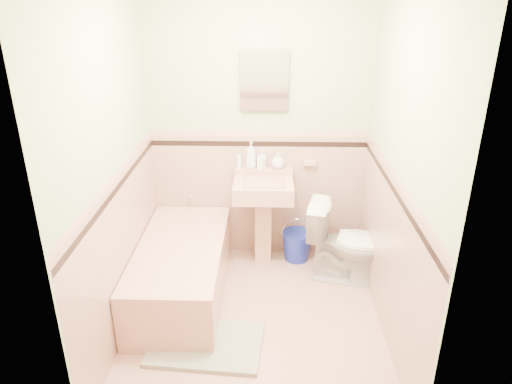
{
  "coord_description": "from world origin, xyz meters",
  "views": [
    {
      "loc": [
        0.09,
        -3.09,
        2.44
      ],
      "look_at": [
        0.0,
        0.25,
        1.0
      ],
      "focal_mm": 33.43,
      "sensor_mm": 36.0,
      "label": 1
    }
  ],
  "objects_px": {
    "sink": "(263,223)",
    "soap_bottle_right": "(278,160)",
    "shoe": "(194,333)",
    "medicine_cabinet": "(264,80)",
    "toilet": "(348,243)",
    "soap_bottle_mid": "(262,159)",
    "bathtub": "(182,271)",
    "soap_bottle_left": "(251,155)",
    "bucket": "(297,246)"
  },
  "relations": [
    {
      "from": "sink",
      "to": "soap_bottle_right",
      "type": "height_order",
      "value": "soap_bottle_right"
    },
    {
      "from": "sink",
      "to": "shoe",
      "type": "height_order",
      "value": "sink"
    },
    {
      "from": "medicine_cabinet",
      "to": "toilet",
      "type": "bearing_deg",
      "value": -31.07
    },
    {
      "from": "medicine_cabinet",
      "to": "soap_bottle_right",
      "type": "relative_size",
      "value": 2.83
    },
    {
      "from": "medicine_cabinet",
      "to": "soap_bottle_mid",
      "type": "height_order",
      "value": "medicine_cabinet"
    },
    {
      "from": "soap_bottle_mid",
      "to": "toilet",
      "type": "distance_m",
      "value": 1.08
    },
    {
      "from": "soap_bottle_mid",
      "to": "medicine_cabinet",
      "type": "bearing_deg",
      "value": 57.64
    },
    {
      "from": "soap_bottle_mid",
      "to": "bathtub",
      "type": "bearing_deg",
      "value": -132.95
    },
    {
      "from": "sink",
      "to": "soap_bottle_left",
      "type": "distance_m",
      "value": 0.64
    },
    {
      "from": "bathtub",
      "to": "sink",
      "type": "bearing_deg",
      "value": 37.93
    },
    {
      "from": "soap_bottle_left",
      "to": "shoe",
      "type": "height_order",
      "value": "soap_bottle_left"
    },
    {
      "from": "soap_bottle_left",
      "to": "shoe",
      "type": "relative_size",
      "value": 1.61
    },
    {
      "from": "soap_bottle_right",
      "to": "bucket",
      "type": "xyz_separation_m",
      "value": [
        0.19,
        -0.1,
        -0.83
      ]
    },
    {
      "from": "soap_bottle_mid",
      "to": "bucket",
      "type": "xyz_separation_m",
      "value": [
        0.34,
        -0.1,
        -0.84
      ]
    },
    {
      "from": "soap_bottle_left",
      "to": "medicine_cabinet",
      "type": "bearing_deg",
      "value": 14.31
    },
    {
      "from": "shoe",
      "to": "sink",
      "type": "bearing_deg",
      "value": 72.95
    },
    {
      "from": "medicine_cabinet",
      "to": "toilet",
      "type": "distance_m",
      "value": 1.6
    },
    {
      "from": "bathtub",
      "to": "bucket",
      "type": "distance_m",
      "value": 1.18
    },
    {
      "from": "soap_bottle_left",
      "to": "shoe",
      "type": "distance_m",
      "value": 1.66
    },
    {
      "from": "bathtub",
      "to": "soap_bottle_left",
      "type": "distance_m",
      "value": 1.21
    },
    {
      "from": "sink",
      "to": "medicine_cabinet",
      "type": "height_order",
      "value": "medicine_cabinet"
    },
    {
      "from": "bathtub",
      "to": "toilet",
      "type": "height_order",
      "value": "toilet"
    },
    {
      "from": "bathtub",
      "to": "sink",
      "type": "xyz_separation_m",
      "value": [
        0.68,
        0.53,
        0.2
      ]
    },
    {
      "from": "medicine_cabinet",
      "to": "bucket",
      "type": "relative_size",
      "value": 1.54
    },
    {
      "from": "sink",
      "to": "shoe",
      "type": "relative_size",
      "value": 5.33
    },
    {
      "from": "medicine_cabinet",
      "to": "bucket",
      "type": "xyz_separation_m",
      "value": [
        0.33,
        -0.13,
        -1.56
      ]
    },
    {
      "from": "bathtub",
      "to": "soap_bottle_left",
      "type": "height_order",
      "value": "soap_bottle_left"
    },
    {
      "from": "sink",
      "to": "soap_bottle_left",
      "type": "height_order",
      "value": "soap_bottle_left"
    },
    {
      "from": "sink",
      "to": "medicine_cabinet",
      "type": "bearing_deg",
      "value": 90.0
    },
    {
      "from": "soap_bottle_right",
      "to": "toilet",
      "type": "distance_m",
      "value": 0.97
    },
    {
      "from": "toilet",
      "to": "bucket",
      "type": "bearing_deg",
      "value": 66.64
    },
    {
      "from": "shoe",
      "to": "medicine_cabinet",
      "type": "bearing_deg",
      "value": 76.4
    },
    {
      "from": "medicine_cabinet",
      "to": "sink",
      "type": "bearing_deg",
      "value": -90.0
    },
    {
      "from": "bathtub",
      "to": "bucket",
      "type": "bearing_deg",
      "value": 31.15
    },
    {
      "from": "soap_bottle_left",
      "to": "shoe",
      "type": "xyz_separation_m",
      "value": [
        -0.38,
        -1.3,
        -0.96
      ]
    },
    {
      "from": "medicine_cabinet",
      "to": "soap_bottle_mid",
      "type": "distance_m",
      "value": 0.71
    },
    {
      "from": "soap_bottle_left",
      "to": "soap_bottle_mid",
      "type": "height_order",
      "value": "soap_bottle_left"
    },
    {
      "from": "bathtub",
      "to": "bucket",
      "type": "height_order",
      "value": "bathtub"
    },
    {
      "from": "medicine_cabinet",
      "to": "soap_bottle_right",
      "type": "distance_m",
      "value": 0.74
    },
    {
      "from": "soap_bottle_mid",
      "to": "sink",
      "type": "bearing_deg",
      "value": -83.97
    },
    {
      "from": "toilet",
      "to": "bathtub",
      "type": "bearing_deg",
      "value": 114.78
    },
    {
      "from": "bathtub",
      "to": "bucket",
      "type": "relative_size",
      "value": 5.24
    },
    {
      "from": "bathtub",
      "to": "sink",
      "type": "distance_m",
      "value": 0.88
    },
    {
      "from": "soap_bottle_left",
      "to": "toilet",
      "type": "relative_size",
      "value": 0.35
    },
    {
      "from": "bucket",
      "to": "shoe",
      "type": "xyz_separation_m",
      "value": [
        -0.82,
        -1.2,
        -0.08
      ]
    },
    {
      "from": "soap_bottle_right",
      "to": "toilet",
      "type": "height_order",
      "value": "soap_bottle_right"
    },
    {
      "from": "sink",
      "to": "medicine_cabinet",
      "type": "relative_size",
      "value": 1.91
    },
    {
      "from": "sink",
      "to": "bathtub",
      "type": "bearing_deg",
      "value": -142.07
    },
    {
      "from": "soap_bottle_mid",
      "to": "bucket",
      "type": "distance_m",
      "value": 0.92
    },
    {
      "from": "bathtub",
      "to": "sink",
      "type": "relative_size",
      "value": 1.78
    }
  ]
}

